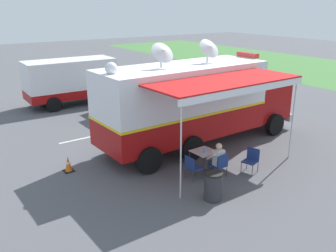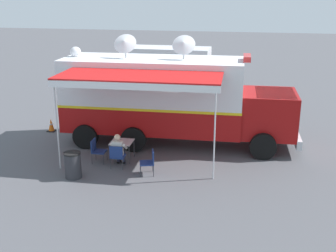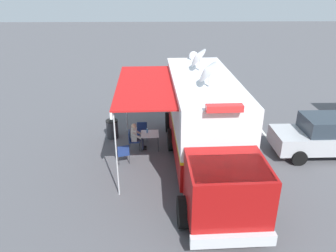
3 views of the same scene
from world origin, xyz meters
name	(u,v)px [view 1 (image 1 of 3)]	position (x,y,z in m)	size (l,w,h in m)	color
ground_plane	(182,147)	(0.00, 0.00, 0.00)	(100.00, 100.00, 0.00)	#515156
lot_stripe	(108,133)	(-3.47, -1.81, 0.00)	(0.12, 4.80, 0.01)	silver
command_truck	(197,101)	(0.01, 0.75, 1.95)	(5.11, 9.57, 4.53)	#9E0F0F
folding_table	(204,153)	(2.23, -0.68, 0.67)	(0.83, 0.83, 0.73)	silver
water_bottle	(204,150)	(2.35, -0.77, 0.83)	(0.07, 0.07, 0.22)	#4C99D8
folding_chair_at_table	(220,164)	(3.03, -0.61, 0.51)	(0.50, 0.50, 0.87)	navy
folding_chair_beside_table	(192,166)	(2.62, -1.53, 0.51)	(0.50, 0.50, 0.87)	navy
folding_chair_spare_by_truck	(251,158)	(3.31, 0.65, 0.51)	(0.60, 0.60, 0.87)	navy
seated_responder	(217,158)	(2.84, -0.61, 0.65)	(0.67, 0.56, 1.25)	silver
trash_bin	(213,186)	(4.08, -1.83, 0.46)	(0.57, 0.57, 0.91)	#2D2D33
traffic_cone	(68,164)	(-0.43, -4.83, 0.28)	(0.36, 0.36, 0.58)	black
support_truck	(79,81)	(-9.55, -0.77, 1.39)	(2.43, 6.84, 2.70)	white
car_behind_truck	(124,101)	(-5.31, 0.06, 0.88)	(4.22, 2.05, 1.76)	#B2B5BA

